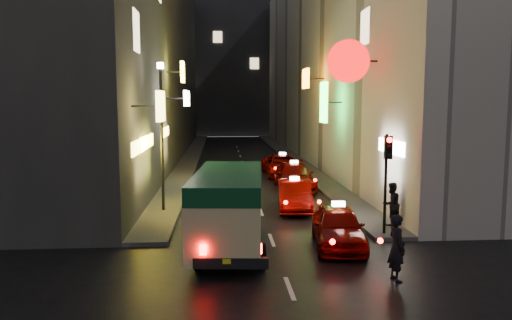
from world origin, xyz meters
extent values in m
cube|color=#3B3836|center=(-8.00, 34.00, 9.00)|extent=(6.00, 52.00, 18.00)
cube|color=#FFDB59|center=(-3.93, 10.47, 4.60)|extent=(0.18, 1.44, 1.12)
cube|color=white|center=(-3.50, 18.49, 4.93)|extent=(0.18, 2.31, 0.82)
cube|color=#FFFA3F|center=(-4.01, 22.92, 6.57)|extent=(0.18, 1.27, 1.28)
cube|color=#FFDB59|center=(-4.98, 12.02, 3.00)|extent=(0.10, 3.66, 0.55)
cube|color=#FFFA3F|center=(-4.98, 13.90, 3.00)|extent=(0.10, 3.64, 0.55)
cube|color=#FFDB59|center=(-4.98, 21.41, 3.00)|extent=(0.10, 3.23, 0.55)
cube|color=#FFE5B2|center=(-4.99, 12.00, 7.50)|extent=(0.06, 1.30, 1.60)
cube|color=beige|center=(8.00, 34.00, 9.00)|extent=(6.00, 52.00, 18.00)
cylinder|color=#F20A0A|center=(3.74, 13.05, 6.49)|extent=(1.82, 0.18, 1.82)
cube|color=#32FF48|center=(3.98, 19.18, 4.73)|extent=(0.18, 1.34, 2.25)
cube|color=orange|center=(3.79, 24.03, 6.25)|extent=(0.18, 1.72, 1.25)
cube|color=white|center=(4.98, 10.91, 3.00)|extent=(0.10, 2.84, 0.55)
cube|color=#FFE5B2|center=(4.99, 15.00, 8.20)|extent=(0.06, 1.30, 1.60)
cube|color=#2E2F33|center=(0.00, 66.00, 11.00)|extent=(30.00, 10.00, 22.00)
cube|color=#4C4A47|center=(-4.25, 34.00, 0.07)|extent=(1.50, 52.00, 0.15)
cube|color=#4C4A47|center=(4.25, 34.00, 0.07)|extent=(1.50, 52.00, 0.15)
cube|color=#D2BF83|center=(-1.49, 7.46, 1.44)|extent=(2.51, 5.98, 2.14)
cube|color=#0C3F21|center=(-1.49, 7.46, 2.27)|extent=(2.53, 6.01, 0.54)
cube|color=black|center=(-1.49, 7.75, 1.65)|extent=(2.35, 3.66, 0.49)
cube|color=black|center=(-1.49, 4.59, 0.52)|extent=(2.01, 0.34, 0.29)
cube|color=#FF0A05|center=(-2.22, 4.52, 0.90)|extent=(0.18, 0.06, 0.27)
cube|color=#FF0A05|center=(-0.76, 4.52, 0.90)|extent=(0.18, 0.06, 0.27)
cylinder|color=black|center=(-2.39, 9.33, 0.37)|extent=(0.21, 0.74, 0.74)
cylinder|color=black|center=(-0.59, 5.59, 0.37)|extent=(0.21, 0.74, 0.74)
imported|color=#6F0400|center=(2.11, 7.62, 0.78)|extent=(2.56, 5.11, 1.56)
cube|color=white|center=(2.11, 7.62, 1.65)|extent=(0.44, 0.23, 0.16)
sphere|color=#FF0A05|center=(1.42, 5.39, 0.80)|extent=(0.16, 0.16, 0.16)
sphere|color=#FF0A05|center=(2.80, 5.39, 0.80)|extent=(0.16, 0.16, 0.16)
imported|color=#6F0400|center=(1.51, 13.31, 0.76)|extent=(2.40, 4.95, 1.52)
cube|color=white|center=(1.51, 13.31, 1.61)|extent=(0.43, 0.22, 0.16)
sphere|color=#FF0A05|center=(0.83, 11.13, 0.78)|extent=(0.16, 0.16, 0.16)
sphere|color=#FF0A05|center=(2.18, 11.13, 0.78)|extent=(0.16, 0.16, 0.16)
imported|color=#6F0400|center=(2.28, 18.64, 0.82)|extent=(2.10, 5.14, 1.63)
cube|color=white|center=(2.28, 18.64, 1.72)|extent=(0.42, 0.18, 0.16)
sphere|color=#FF0A05|center=(1.56, 16.31, 0.84)|extent=(0.16, 0.16, 0.16)
sphere|color=#FF0A05|center=(3.00, 16.31, 0.84)|extent=(0.16, 0.16, 0.16)
imported|color=#6F0400|center=(2.24, 23.44, 0.80)|extent=(2.23, 5.07, 1.59)
cube|color=white|center=(2.24, 23.44, 1.68)|extent=(0.43, 0.20, 0.16)
sphere|color=#FF0A05|center=(1.54, 21.17, 0.82)|extent=(0.16, 0.16, 0.16)
sphere|color=#FF0A05|center=(2.94, 21.17, 0.82)|extent=(0.16, 0.16, 0.16)
imported|color=black|center=(2.91, 4.36, 1.02)|extent=(0.52, 0.72, 2.05)
imported|color=black|center=(4.62, 9.69, 1.07)|extent=(0.81, 0.68, 1.84)
cylinder|color=black|center=(4.00, 8.60, 1.90)|extent=(0.10, 0.10, 3.50)
cube|color=black|center=(4.00, 8.42, 3.20)|extent=(0.26, 0.18, 0.80)
sphere|color=#FF0A05|center=(4.00, 8.31, 3.47)|extent=(0.18, 0.18, 0.18)
sphere|color=black|center=(4.00, 8.31, 3.20)|extent=(0.17, 0.17, 0.17)
sphere|color=black|center=(4.00, 8.31, 2.93)|extent=(0.17, 0.17, 0.17)
cylinder|color=black|center=(-4.20, 13.00, 3.15)|extent=(0.12, 0.12, 6.00)
cylinder|color=#FFE5BF|center=(-4.20, 13.00, 6.25)|extent=(0.28, 0.28, 0.25)
camera|label=1|loc=(-1.74, -8.21, 4.75)|focal=35.00mm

